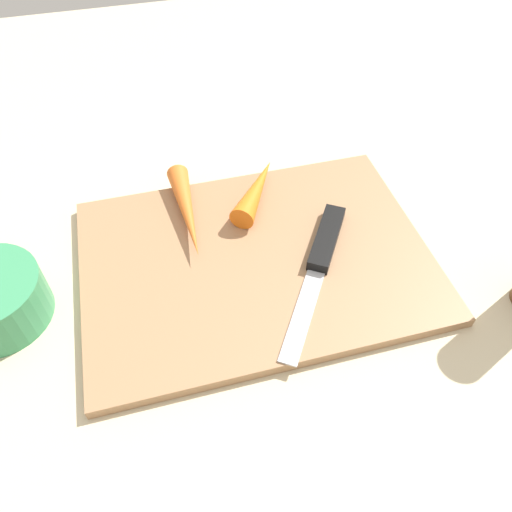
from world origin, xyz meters
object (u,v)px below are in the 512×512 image
Objects in this scene: knife at (324,247)px; carrot_long at (187,211)px; cutting_board at (256,260)px; carrot_short at (257,189)px.

knife is 0.15m from carrot_long.
cutting_board is 2.01× the size of knife.
knife reaches higher than cutting_board.
cutting_board is 0.09m from carrot_short.
cutting_board is 3.44× the size of carrot_short.
carrot_short is at bearing 74.76° from cutting_board.
carrot_short is at bearing -121.30° from knife.
carrot_long is (-0.13, 0.08, 0.01)m from knife.
carrot_short is (0.02, 0.09, 0.02)m from cutting_board.
carrot_short reaches higher than carrot_long.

